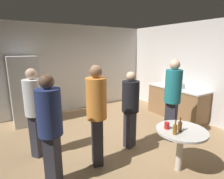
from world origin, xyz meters
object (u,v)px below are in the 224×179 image
Objects in this scene: refrigerator at (25,91)px; beer_bottle_amber at (175,129)px; person_in_orange_shirt at (97,109)px; person_in_white_shirt at (35,107)px; plastic_cup_red at (167,126)px; person_in_teal_shirt at (173,95)px; person_in_navy_shirt at (50,124)px; wine_bottle_on_counter at (170,82)px; foreground_table at (181,136)px; kettle at (182,86)px; beer_bottle_brown at (180,126)px; person_in_black_shirt at (130,104)px.

refrigerator is 7.83× the size of beer_bottle_amber.
refrigerator is 2.71m from person_in_orange_shirt.
refrigerator is at bearing 141.43° from person_in_white_shirt.
plastic_cup_red is (0.05, 0.20, -0.03)m from beer_bottle_amber.
person_in_navy_shirt is at bearing -16.93° from person_in_teal_shirt.
plastic_cup_red is at bearing -22.10° from person_in_orange_shirt.
person_in_orange_shirt is 1.05× the size of person_in_white_shirt.
person_in_white_shirt is (-0.06, -1.76, 0.07)m from refrigerator.
wine_bottle_on_counter is 1.66m from person_in_teal_shirt.
foreground_table is at bearing 20.31° from person_in_navy_shirt.
beer_bottle_brown is (-1.96, -1.46, -0.15)m from kettle.
person_in_teal_shirt is at bearing 41.94° from beer_bottle_amber.
refrigerator is at bearing 132.27° from person_in_navy_shirt.
person_in_teal_shirt is at bearing 14.05° from person_in_orange_shirt.
wine_bottle_on_counter is 2.91m from beer_bottle_amber.
person_in_black_shirt is at bearing -169.12° from kettle.
beer_bottle_amber is (-2.11, -1.49, -0.15)m from kettle.
kettle is at bearing -28.67° from refrigerator.
kettle is at bearing 83.92° from person_in_black_shirt.
person_in_navy_shirt is 2.54m from person_in_teal_shirt.
person_in_orange_shirt reaches higher than beer_bottle_amber.
beer_bottle_brown is at bearing -8.52° from person_in_black_shirt.
person_in_black_shirt is at bearing -56.72° from refrigerator.
person_in_orange_shirt is 0.98× the size of person_in_teal_shirt.
person_in_navy_shirt is at bearing 159.96° from plastic_cup_red.
beer_bottle_amber is (-0.22, -0.05, 0.19)m from foreground_table.
beer_bottle_amber is 0.13× the size of person_in_orange_shirt.
kettle is 2.45m from beer_bottle_brown.
refrigerator is at bearing -163.67° from person_in_black_shirt.
kettle is at bearing 53.12° from person_in_navy_shirt.
refrigerator is 3.91m from beer_bottle_brown.
refrigerator is at bearing 114.45° from beer_bottle_amber.
person_in_black_shirt is at bearing 98.44° from beer_bottle_brown.
refrigerator is 16.36× the size of plastic_cup_red.
kettle is 3.78m from person_in_white_shirt.
kettle is 0.15× the size of person_in_white_shirt.
refrigerator reaches higher than person_in_white_shirt.
foreground_table is 7.27× the size of plastic_cup_red.
wine_bottle_on_counter reaches higher than foreground_table.
wine_bottle_on_counter is at bearing 39.83° from plastic_cup_red.
wine_bottle_on_counter is 1.35× the size of beer_bottle_brown.
plastic_cup_red is (1.65, -3.33, -0.11)m from refrigerator.
beer_bottle_amber is 1.00× the size of beer_bottle_brown.
person_in_orange_shirt is (-0.89, 0.73, 0.23)m from plastic_cup_red.
person_in_black_shirt is (-0.16, 1.05, 0.09)m from beer_bottle_brown.
plastic_cup_red is at bearing 18.50° from person_in_teal_shirt.
wine_bottle_on_counter is at bearing 94.87° from person_in_black_shirt.
beer_bottle_brown is at bearing -24.74° from person_in_orange_shirt.
wine_bottle_on_counter is at bearing 36.16° from person_in_orange_shirt.
person_in_orange_shirt is (0.76, -2.60, 0.12)m from refrigerator.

